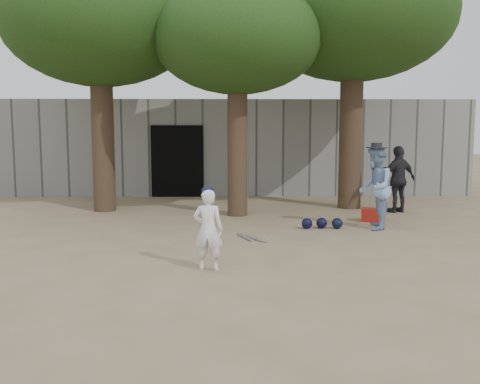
{
  "coord_description": "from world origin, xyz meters",
  "views": [
    {
      "loc": [
        0.41,
        -8.66,
        2.1
      ],
      "look_at": [
        0.6,
        1.0,
        0.95
      ],
      "focal_mm": 40.0,
      "sensor_mm": 36.0,
      "label": 1
    }
  ],
  "objects_px": {
    "boy_player": "(208,230)",
    "spectator_dark": "(399,179)",
    "spectator_blue": "(375,188)",
    "red_bag": "(371,215)"
  },
  "relations": [
    {
      "from": "boy_player",
      "to": "spectator_blue",
      "type": "height_order",
      "value": "spectator_blue"
    },
    {
      "from": "spectator_dark",
      "to": "red_bag",
      "type": "xyz_separation_m",
      "value": [
        -1.02,
        -1.31,
        -0.69
      ]
    },
    {
      "from": "boy_player",
      "to": "red_bag",
      "type": "bearing_deg",
      "value": -122.07
    },
    {
      "from": "boy_player",
      "to": "red_bag",
      "type": "xyz_separation_m",
      "value": [
        3.54,
        4.14,
        -0.46
      ]
    },
    {
      "from": "spectator_blue",
      "to": "spectator_dark",
      "type": "bearing_deg",
      "value": 166.52
    },
    {
      "from": "spectator_blue",
      "to": "spectator_dark",
      "type": "relative_size",
      "value": 1.04
    },
    {
      "from": "boy_player",
      "to": "red_bag",
      "type": "distance_m",
      "value": 5.46
    },
    {
      "from": "boy_player",
      "to": "spectator_dark",
      "type": "xyz_separation_m",
      "value": [
        4.55,
        5.44,
        0.23
      ]
    },
    {
      "from": "boy_player",
      "to": "spectator_dark",
      "type": "distance_m",
      "value": 7.1
    },
    {
      "from": "spectator_dark",
      "to": "red_bag",
      "type": "relative_size",
      "value": 3.99
    }
  ]
}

